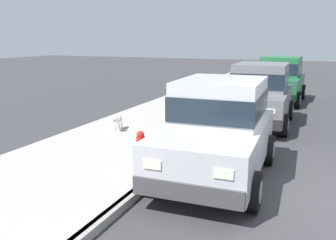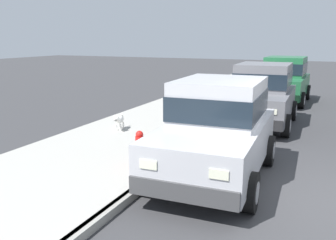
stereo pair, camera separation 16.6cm
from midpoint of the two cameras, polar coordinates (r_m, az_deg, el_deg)
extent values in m
cube|color=gray|center=(7.21, -1.52, -8.11)|extent=(0.16, 64.00, 0.14)
cube|color=#A8A59E|center=(8.08, -13.29, -6.13)|extent=(3.60, 64.00, 0.14)
cube|color=#BCBCC1|center=(6.94, 7.00, -3.56)|extent=(1.85, 3.76, 0.76)
cube|color=#BCBCC1|center=(7.00, 7.67, 3.13)|extent=(1.58, 1.95, 0.80)
cube|color=#19232D|center=(7.01, 7.66, 2.64)|extent=(1.62, 1.99, 0.44)
cube|color=#424243|center=(5.39, 2.21, -11.08)|extent=(1.69, 0.26, 0.28)
cube|color=#424243|center=(8.70, 9.84, -1.93)|extent=(1.69, 0.26, 0.28)
cylinder|color=black|center=(5.85, 12.46, -10.89)|extent=(0.24, 0.65, 0.64)
cylinder|color=#9E9EA3|center=(5.85, 12.46, -10.89)|extent=(0.25, 0.36, 0.35)
cylinder|color=black|center=(6.29, -3.39, -8.86)|extent=(0.24, 0.65, 0.64)
cylinder|color=#9E9EA3|center=(6.29, -3.39, -8.86)|extent=(0.25, 0.36, 0.35)
cylinder|color=black|center=(8.00, 14.95, -4.53)|extent=(0.24, 0.65, 0.64)
cylinder|color=#9E9EA3|center=(8.00, 14.95, -4.53)|extent=(0.25, 0.36, 0.35)
cylinder|color=black|center=(8.33, 3.10, -3.42)|extent=(0.24, 0.65, 0.64)
cylinder|color=#9E9EA3|center=(8.33, 3.10, -3.42)|extent=(0.25, 0.36, 0.35)
cube|color=#EAEACC|center=(5.10, 7.88, -8.34)|extent=(0.28, 0.09, 0.14)
cube|color=#EAEACC|center=(5.41, -3.26, -6.95)|extent=(0.28, 0.09, 0.14)
cube|color=slate|center=(11.47, 13.66, 2.67)|extent=(1.80, 3.74, 0.76)
cube|color=slate|center=(11.61, 14.04, 6.66)|extent=(1.56, 1.93, 0.80)
cube|color=#19232D|center=(11.62, 14.02, 6.37)|extent=(1.59, 1.97, 0.44)
cube|color=#252527|center=(9.77, 12.06, -0.40)|extent=(1.69, 0.24, 0.28)
cube|color=#252527|center=(13.27, 14.73, 2.89)|extent=(1.69, 0.24, 0.28)
cylinder|color=black|center=(10.34, 17.34, -0.78)|extent=(0.23, 0.64, 0.64)
cylinder|color=#9E9EA3|center=(10.34, 17.34, -0.78)|extent=(0.25, 0.36, 0.35)
cylinder|color=black|center=(10.59, 8.05, -0.01)|extent=(0.23, 0.64, 0.64)
cylinder|color=#9E9EA3|center=(10.59, 8.05, -0.01)|extent=(0.25, 0.36, 0.35)
cylinder|color=black|center=(12.58, 18.20, 1.50)|extent=(0.23, 0.64, 0.64)
cylinder|color=#9E9EA3|center=(12.58, 18.20, 1.50)|extent=(0.25, 0.36, 0.35)
cylinder|color=black|center=(12.79, 10.50, 2.10)|extent=(0.23, 0.64, 0.64)
cylinder|color=#9E9EA3|center=(12.79, 10.50, 2.10)|extent=(0.25, 0.36, 0.35)
cube|color=#EAEACC|center=(9.60, 15.26, 1.35)|extent=(0.28, 0.09, 0.14)
cube|color=#EAEACC|center=(9.77, 9.05, 1.84)|extent=(0.28, 0.09, 0.14)
cube|color=#23663D|center=(15.99, 16.81, 5.25)|extent=(1.82, 3.75, 0.76)
cube|color=#23663D|center=(16.16, 17.11, 8.09)|extent=(1.57, 1.94, 0.80)
cube|color=#19232D|center=(16.16, 17.10, 7.88)|extent=(1.60, 1.98, 0.44)
cube|color=black|center=(14.25, 15.73, 3.49)|extent=(1.69, 0.25, 0.28)
cube|color=black|center=(17.79, 17.58, 5.13)|extent=(1.69, 0.25, 0.28)
cylinder|color=black|center=(14.82, 19.38, 3.03)|extent=(0.24, 0.65, 0.64)
cylinder|color=#9E9EA3|center=(14.82, 19.38, 3.03)|extent=(0.25, 0.36, 0.35)
cylinder|color=black|center=(15.06, 12.86, 3.58)|extent=(0.24, 0.65, 0.64)
cylinder|color=#9E9EA3|center=(15.06, 12.86, 3.58)|extent=(0.25, 0.36, 0.35)
cylinder|color=black|center=(17.08, 20.13, 4.18)|extent=(0.24, 0.65, 0.64)
cylinder|color=#9E9EA3|center=(17.08, 20.13, 4.18)|extent=(0.25, 0.36, 0.35)
cylinder|color=black|center=(17.29, 14.44, 4.65)|extent=(0.24, 0.65, 0.64)
cylinder|color=#9E9EA3|center=(17.29, 14.44, 4.65)|extent=(0.25, 0.36, 0.35)
cube|color=#EAEACC|center=(14.11, 17.94, 4.71)|extent=(0.28, 0.09, 0.14)
cube|color=#EAEACC|center=(14.26, 13.67, 5.05)|extent=(0.28, 0.09, 0.14)
ellipsoid|color=white|center=(10.18, -8.33, 0.03)|extent=(0.31, 0.48, 0.20)
cylinder|color=white|center=(10.08, -8.18, -1.20)|extent=(0.05, 0.05, 0.18)
cylinder|color=white|center=(10.11, -8.84, -1.17)|extent=(0.05, 0.05, 0.18)
cylinder|color=white|center=(10.33, -7.77, -0.84)|extent=(0.05, 0.05, 0.18)
cylinder|color=white|center=(10.36, -8.41, -0.82)|extent=(0.05, 0.05, 0.18)
sphere|color=white|center=(9.89, -8.81, 0.18)|extent=(0.17, 0.17, 0.17)
ellipsoid|color=gray|center=(9.81, -8.96, -0.05)|extent=(0.10, 0.12, 0.06)
cone|color=white|center=(9.86, -8.53, 0.66)|extent=(0.06, 0.06, 0.07)
cone|color=white|center=(9.89, -9.09, 0.68)|extent=(0.06, 0.06, 0.07)
cylinder|color=white|center=(10.41, -7.94, 0.67)|extent=(0.07, 0.12, 0.13)
cylinder|color=red|center=(7.32, -4.92, -7.00)|extent=(0.24, 0.24, 0.06)
cylinder|color=red|center=(7.22, -4.97, -4.72)|extent=(0.17, 0.17, 0.55)
sphere|color=red|center=(7.13, -5.02, -2.30)|extent=(0.15, 0.15, 0.15)
cylinder|color=red|center=(7.27, -5.81, -4.39)|extent=(0.10, 0.07, 0.07)
cylinder|color=red|center=(7.16, -4.12, -4.63)|extent=(0.10, 0.07, 0.07)
camera|label=1|loc=(0.08, -90.59, -0.13)|focal=38.73mm
camera|label=2|loc=(0.08, 89.41, 0.13)|focal=38.73mm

